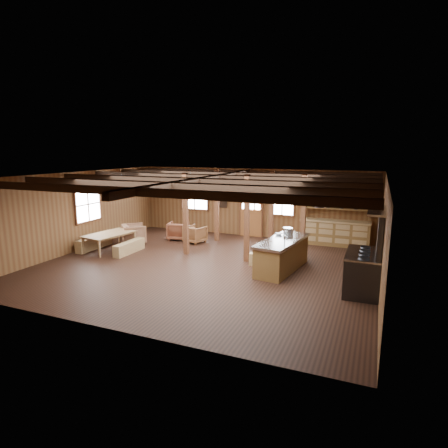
{
  "coord_description": "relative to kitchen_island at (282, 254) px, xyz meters",
  "views": [
    {
      "loc": [
        4.79,
        -10.08,
        3.56
      ],
      "look_at": [
        0.2,
        1.04,
        1.16
      ],
      "focal_mm": 30.0,
      "sensor_mm": 36.0,
      "label": 1
    }
  ],
  "objects": [
    {
      "name": "counter_pot",
      "position": [
        -0.03,
        0.84,
        0.56
      ],
      "size": [
        0.32,
        0.32,
        0.19
      ],
      "primitive_type": "cylinder",
      "color": "silver",
      "rests_on": "kitchen_island"
    },
    {
      "name": "ceiling_joists",
      "position": [
        -2.28,
        -0.38,
        2.2
      ],
      "size": [
        9.8,
        8.82,
        0.18
      ],
      "color": "black",
      "rests_on": "ceiling"
    },
    {
      "name": "room",
      "position": [
        -2.28,
        -0.56,
        0.92
      ],
      "size": [
        10.04,
        9.04,
        2.84
      ],
      "color": "black",
      "rests_on": "ground"
    },
    {
      "name": "dining_table",
      "position": [
        -6.18,
        -0.21,
        -0.16
      ],
      "size": [
        1.29,
        1.94,
        0.63
      ],
      "primitive_type": "imported",
      "rotation": [
        0.0,
        0.0,
        1.4
      ],
      "color": "olive",
      "rests_on": "floor"
    },
    {
      "name": "window_left",
      "position": [
        -7.24,
        -0.06,
        1.12
      ],
      "size": [
        0.14,
        1.24,
        1.32
      ],
      "color": "white",
      "rests_on": "wall_back"
    },
    {
      "name": "notice_boards",
      "position": [
        -3.78,
        3.9,
        1.16
      ],
      "size": [
        1.08,
        0.03,
        0.9
      ],
      "color": "silver",
      "rests_on": "wall_back"
    },
    {
      "name": "window_back_left",
      "position": [
        -4.88,
        3.9,
        1.12
      ],
      "size": [
        1.32,
        0.06,
        1.32
      ],
      "color": "white",
      "rests_on": "wall_back"
    },
    {
      "name": "armchair_b",
      "position": [
        -3.93,
        2.02,
        -0.15
      ],
      "size": [
        0.88,
        0.89,
        0.66
      ],
      "primitive_type": "imported",
      "rotation": [
        0.0,
        0.0,
        2.87
      ],
      "color": "brown",
      "rests_on": "floor"
    },
    {
      "name": "pot_rack",
      "position": [
        1.15,
        -0.26,
        1.79
      ],
      "size": [
        0.41,
        3.0,
        0.45
      ],
      "color": "#2C2C2F",
      "rests_on": "ceiling"
    },
    {
      "name": "back_door",
      "position": [
        -2.28,
        3.89,
        0.4
      ],
      "size": [
        1.02,
        0.08,
        2.15
      ],
      "color": "brown",
      "rests_on": "floor"
    },
    {
      "name": "bowl",
      "position": [
        -0.25,
        0.53,
        0.49
      ],
      "size": [
        0.29,
        0.29,
        0.06
      ],
      "primitive_type": "imported",
      "rotation": [
        0.0,
        0.0,
        0.2
      ],
      "color": "silver",
      "rests_on": "kitchen_island"
    },
    {
      "name": "back_counter",
      "position": [
        1.12,
        3.65,
        0.12
      ],
      "size": [
        2.55,
        0.6,
        2.45
      ],
      "color": "brown",
      "rests_on": "floor"
    },
    {
      "name": "timber_posts",
      "position": [
        -1.76,
        1.52,
        0.92
      ],
      "size": [
        3.95,
        2.35,
        2.8
      ],
      "color": "#402312",
      "rests_on": "floor"
    },
    {
      "name": "commercial_range",
      "position": [
        2.37,
        -0.92,
        0.2
      ],
      "size": [
        0.89,
        1.73,
        2.13
      ],
      "color": "#2C2C2F",
      "rests_on": "floor"
    },
    {
      "name": "kitchen_island",
      "position": [
        0.0,
        0.0,
        0.0
      ],
      "size": [
        1.22,
        2.6,
        1.2
      ],
      "rotation": [
        0.0,
        0.0,
        -0.14
      ],
      "color": "brown",
      "rests_on": "floor"
    },
    {
      "name": "bench_wall",
      "position": [
        -6.93,
        -0.21,
        -0.26
      ],
      "size": [
        0.3,
        1.62,
        0.44
      ],
      "primitive_type": "cube",
      "color": "olive",
      "rests_on": "floor"
    },
    {
      "name": "armchair_c",
      "position": [
        -6.01,
        0.97,
        -0.1
      ],
      "size": [
        1.17,
        1.17,
        0.76
      ],
      "primitive_type": "imported",
      "rotation": [
        0.0,
        0.0,
        2.34
      ],
      "color": "brown",
      "rests_on": "floor"
    },
    {
      "name": "step_stool",
      "position": [
        -0.86,
        0.14,
        -0.29
      ],
      "size": [
        0.46,
        0.35,
        0.38
      ],
      "primitive_type": "cube",
      "rotation": [
        0.0,
        0.0,
        0.1
      ],
      "color": "olive",
      "rests_on": "floor"
    },
    {
      "name": "bench_aisle",
      "position": [
        -5.38,
        -0.21,
        -0.28
      ],
      "size": [
        0.28,
        1.48,
        0.41
      ],
      "primitive_type": "cube",
      "color": "olive",
      "rests_on": "floor"
    },
    {
      "name": "window_back_right",
      "position": [
        -0.98,
        3.9,
        1.12
      ],
      "size": [
        1.02,
        0.06,
        1.32
      ],
      "color": "white",
      "rests_on": "wall_back"
    },
    {
      "name": "armchair_a",
      "position": [
        -4.78,
        2.21,
        -0.13
      ],
      "size": [
        0.91,
        0.92,
        0.7
      ],
      "primitive_type": "imported",
      "rotation": [
        0.0,
        0.0,
        3.37
      ],
      "color": "brown",
      "rests_on": "floor"
    },
    {
      "name": "pendant_lamps",
      "position": [
        -4.53,
        0.44,
        1.77
      ],
      "size": [
        1.86,
        2.36,
        0.66
      ],
      "color": "#2C2C2F",
      "rests_on": "ceiling"
    }
  ]
}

